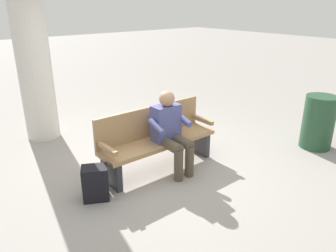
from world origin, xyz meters
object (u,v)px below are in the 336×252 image
Objects in this scene: trash_bin at (318,122)px; bench_near at (156,138)px; backpack at (96,183)px; support_pillar at (29,27)px; person_seated at (171,130)px.

bench_near is at bearing -24.36° from trash_bin.
bench_near reaches higher than backpack.
support_pillar is 4.31× the size of trash_bin.
bench_near is 4.08× the size of backpack.
trash_bin is (-2.51, 1.14, -0.01)m from bench_near.
person_seated is 1.26m from backpack.
backpack is at bearing 85.38° from support_pillar.
trash_bin is at bearing 165.62° from backpack.
support_pillar is at bearing -67.61° from person_seated.
bench_near is 1.15m from backpack.
person_seated reaches higher than backpack.
backpack is 0.49× the size of trash_bin.
backpack is 2.97m from support_pillar.
trash_bin reaches higher than backpack.
trash_bin is (-3.42, 3.35, -1.48)m from support_pillar.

